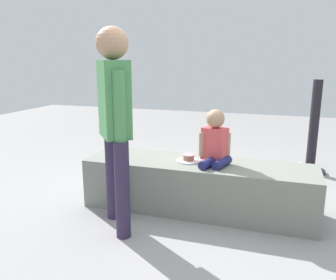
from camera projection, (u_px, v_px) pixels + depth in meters
ground_plane at (197, 209)px, 3.19m from camera, size 12.00×12.00×0.00m
concrete_ledge at (198, 186)px, 3.14m from camera, size 2.06×0.55×0.45m
child_seated at (215, 140)px, 3.00m from camera, size 0.29×0.35×0.48m
adult_standing at (115, 112)px, 2.64m from camera, size 0.36×0.39×1.60m
cake_plate at (189, 159)px, 3.12m from camera, size 0.22×0.22×0.07m
gift_bag at (176, 175)px, 3.74m from camera, size 0.24×0.08×0.30m
railing_post at (313, 139)px, 4.12m from camera, size 0.36×0.36×1.13m
water_bottle_near_gift at (185, 171)px, 3.95m from camera, size 0.07×0.07×0.24m
water_bottle_far_side at (299, 172)px, 3.92m from camera, size 0.06×0.06×0.22m
party_cup_red at (156, 169)px, 4.22m from camera, size 0.08×0.08×0.09m
cake_box_white at (284, 181)px, 3.72m from camera, size 0.36×0.37×0.13m
handbag_black_leather at (208, 175)px, 3.76m from camera, size 0.31×0.13×0.34m
handbag_brown_canvas at (264, 187)px, 3.44m from camera, size 0.33×0.14×0.32m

